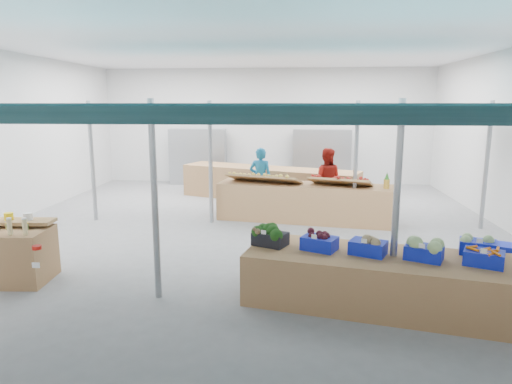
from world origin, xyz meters
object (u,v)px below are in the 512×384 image
veg_counter (382,281)px  vendor_left (261,179)px  fruit_counter (304,202)px  crate_stack (493,262)px  vendor_right (326,180)px

veg_counter → vendor_left: bearing=122.8°
fruit_counter → crate_stack: fruit_counter is taller
veg_counter → vendor_left: (-2.24, 6.02, 0.49)m
crate_stack → vendor_left: 6.51m
fruit_counter → vendor_right: (0.60, 1.10, 0.40)m
crate_stack → vendor_left: vendor_left is taller
veg_counter → crate_stack: (2.03, 1.13, -0.05)m
veg_counter → vendor_right: (-0.44, 6.02, 0.49)m
fruit_counter → vendor_left: size_ratio=2.50×
fruit_counter → vendor_left: vendor_left is taller
crate_stack → vendor_left: (-4.27, 4.89, 0.54)m
vendor_left → vendor_right: bearing=-171.2°
veg_counter → fruit_counter: fruit_counter is taller
veg_counter → crate_stack: 2.32m
vendor_left → crate_stack: bearing=140.0°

